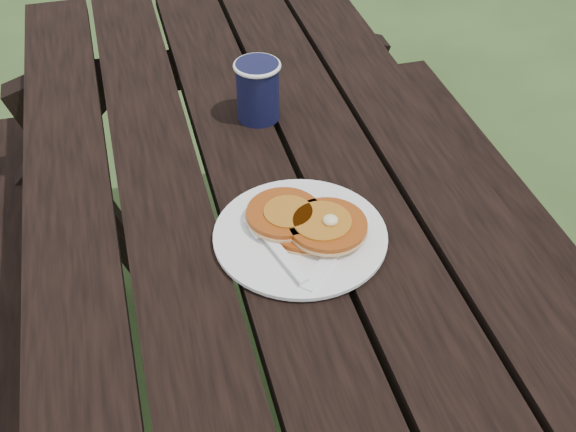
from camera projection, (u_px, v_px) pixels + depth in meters
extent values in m
cube|color=black|center=(271.00, 233.00, 1.13)|extent=(0.75, 1.80, 0.04)
cube|color=black|center=(543.00, 294.00, 1.44)|extent=(0.25, 1.80, 0.04)
cylinder|color=white|center=(300.00, 236.00, 1.09)|extent=(0.32, 0.32, 0.01)
cylinder|color=#A74812|center=(305.00, 226.00, 1.09)|extent=(0.12, 0.12, 0.01)
cylinder|color=#A74812|center=(284.00, 214.00, 1.10)|extent=(0.11, 0.11, 0.01)
cylinder|color=#A74812|center=(328.00, 226.00, 1.08)|extent=(0.12, 0.12, 0.01)
cylinder|color=#985A15|center=(322.00, 220.00, 1.07)|extent=(0.09, 0.09, 0.00)
ellipsoid|color=#F4E59E|center=(330.00, 220.00, 1.07)|extent=(0.02, 0.02, 0.01)
cube|color=white|center=(335.00, 250.00, 1.06)|extent=(0.14, 0.14, 0.00)
cylinder|color=black|center=(258.00, 91.00, 1.31)|extent=(0.08, 0.08, 0.11)
torus|color=white|center=(257.00, 66.00, 1.27)|extent=(0.09, 0.09, 0.01)
cylinder|color=black|center=(257.00, 67.00, 1.27)|extent=(0.07, 0.07, 0.01)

